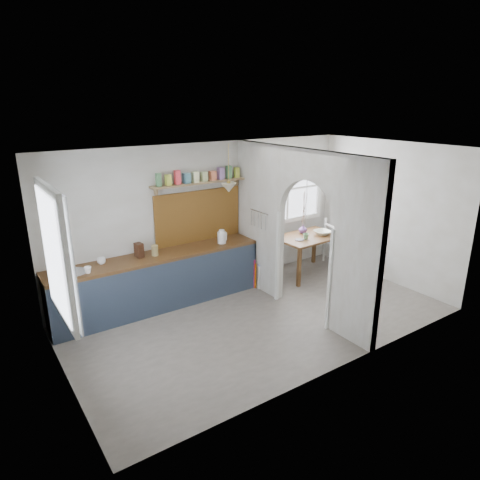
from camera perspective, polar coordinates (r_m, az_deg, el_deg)
floor at (r=6.85m, az=2.84°, el=-10.37°), size 5.80×3.20×0.01m
ceiling at (r=6.06m, az=3.23°, el=11.81°), size 5.80×3.20×0.01m
walls at (r=6.33m, az=3.02°, el=0.03°), size 5.81×3.21×2.60m
partition at (r=6.76m, az=7.49°, el=2.41°), size 0.12×3.20×2.60m
kitchen_window at (r=5.11m, az=-23.53°, el=-1.83°), size 0.10×1.16×1.50m
nook_window at (r=8.53m, az=6.40°, el=6.74°), size 1.76×0.10×1.30m
counter at (r=7.18m, az=-10.85°, el=-5.24°), size 3.50×0.60×0.90m
sink at (r=6.64m, az=-21.30°, el=-4.12°), size 0.40×0.40×0.02m
backsplash at (r=7.48m, az=-5.54°, el=3.20°), size 1.65×0.03×0.90m
shelf at (r=7.27m, az=-5.37°, el=8.11°), size 1.75×0.20×0.21m
pendant_lamp at (r=7.18m, az=-1.52°, el=7.00°), size 0.26×0.26×0.16m
utensil_rail at (r=7.33m, az=2.60°, el=3.77°), size 0.02×0.50×0.02m
dining_table at (r=8.46m, az=8.95°, el=-1.98°), size 1.28×0.88×0.78m
chair_left at (r=7.88m, az=3.50°, el=-2.87°), size 0.53×0.53×0.90m
chair_right at (r=9.13m, az=12.91°, el=-0.17°), size 0.51×0.51×0.95m
kettle at (r=7.41m, az=-2.45°, el=0.47°), size 0.24×0.22×0.24m
mug_a at (r=6.52m, az=-19.63°, el=-3.78°), size 0.12×0.12×0.10m
mug_b at (r=6.81m, az=-18.00°, el=-2.67°), size 0.13×0.13×0.10m
knife_block at (r=6.94m, az=-13.31°, el=-1.32°), size 0.12×0.16×0.23m
jar at (r=6.96m, az=-11.29°, el=-1.38°), size 0.13×0.13×0.17m
towel_magenta at (r=7.75m, az=1.95°, el=-4.59°), size 0.02×0.03×0.54m
towel_orange at (r=7.74m, az=2.04°, el=-4.81°), size 0.02×0.03×0.47m
bowl at (r=8.48m, az=10.94°, el=0.99°), size 0.34×0.34×0.08m
table_cup at (r=8.13m, az=8.78°, el=0.47°), size 0.12×0.12×0.10m
plate at (r=8.07m, az=7.93°, el=0.04°), size 0.19×0.19×0.01m
vase at (r=8.49m, az=8.38°, el=1.48°), size 0.17×0.17×0.17m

